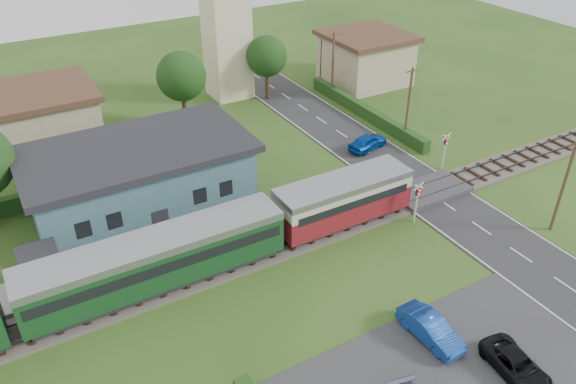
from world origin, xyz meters
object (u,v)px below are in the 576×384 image
house_east (365,57)px  car_park_dark (517,366)px  station_building (140,178)px  pedestrian_near (257,208)px  equipment_hut (42,269)px  car_on_road (368,142)px  pedestrian_far (51,271)px  crossing_signal_near (417,197)px  train (103,278)px  house_west (34,121)px  car_park_blue (430,329)px  crossing_signal_far (445,146)px

house_east → car_park_dark: (-18.23, -37.61, -2.14)m
station_building → pedestrian_near: station_building is taller
equipment_hut → car_on_road: bearing=10.4°
pedestrian_far → crossing_signal_near: bearing=-98.9°
equipment_hut → house_east: 42.41m
crossing_signal_near → pedestrian_near: 11.39m
train → house_west: bearing=89.8°
train → crossing_signal_near: size_ratio=13.18×
car_park_dark → car_park_blue: bearing=125.3°
house_east → car_park_blue: bearing=-121.3°
car_park_dark → pedestrian_far: size_ratio=2.66×
car_park_blue → car_on_road: bearing=59.2°
car_on_road → car_park_blue: 22.56m
station_building → house_east: size_ratio=1.82×
station_building → pedestrian_near: bearing=-41.5°
car_on_road → house_east: bearing=-49.3°
house_west → car_park_blue: size_ratio=2.60×
equipment_hut → house_west: house_west is taller
train → crossing_signal_near: (21.48, -2.41, -0.04)m
car_on_road → house_west: bearing=46.2°
equipment_hut → house_east: house_east is taller
house_east → car_park_blue: 39.27m
station_building → house_west: (-5.00, 14.01, 0.10)m
house_west → equipment_hut: bearing=-98.6°
house_west → car_park_blue: bearing=-67.0°
pedestrian_near → house_west: bearing=-63.4°
train → crossing_signal_far: size_ratio=13.18×
house_west → pedestrian_far: house_west is taller
crossing_signal_near → pedestrian_near: bearing=150.3°
crossing_signal_near → pedestrian_far: size_ratio=2.09×
train → pedestrian_near: bearing=15.5°
car_on_road → pedestrian_near: 14.68m
house_east → car_park_blue: (-20.39, -33.50, -2.03)m
crossing_signal_far → car_park_blue: (-13.99, -13.89, -1.38)m
car_park_dark → pedestrian_near: bearing=113.2°
station_building → train: 10.34m
house_east → crossing_signal_near: size_ratio=2.69×
station_building → house_east: bearing=23.4°
house_east → crossing_signal_near: house_east is taller
car_on_road → car_park_dark: size_ratio=0.96×
pedestrian_near → house_east: bearing=-145.0°
train → pedestrian_far: (-2.47, 3.39, -0.95)m
car_park_dark → station_building: bearing=123.2°
car_on_road → car_park_dark: (-8.49, -24.00, -0.07)m
equipment_hut → car_park_blue: size_ratio=0.61×
train → car_park_blue: size_ratio=10.42×
station_building → pedestrian_far: 9.52m
train → car_park_blue: train is taller
car_park_dark → house_west: bearing=121.1°
station_building → car_on_road: bearing=-1.7°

